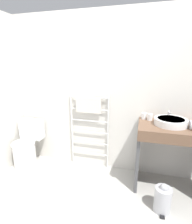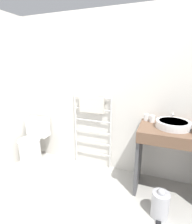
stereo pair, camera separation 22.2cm
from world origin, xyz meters
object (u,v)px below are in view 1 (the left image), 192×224
object	(u,v)px
towel_radiator	(89,116)
cup_near_wall	(144,116)
toilet	(27,147)
trash_bin	(163,199)
sink_basin	(171,122)
cup_near_edge	(150,117)

from	to	relation	value
towel_radiator	cup_near_wall	distance (m)	0.82
toilet	trash_bin	distance (m)	2.11
trash_bin	toilet	bearing A→B (deg)	168.67
toilet	sink_basin	xyz separation A→B (m)	(2.13, 0.05, 0.61)
toilet	trash_bin	size ratio (longest dim) A/B	2.11
trash_bin	cup_near_edge	bearing A→B (deg)	107.49
towel_radiator	sink_basin	size ratio (longest dim) A/B	3.02
sink_basin	trash_bin	world-z (taller)	sink_basin
toilet	sink_basin	bearing A→B (deg)	1.32
towel_radiator	trash_bin	distance (m)	1.45
sink_basin	cup_near_edge	distance (m)	0.28
cup_near_edge	trash_bin	distance (m)	1.00
cup_near_edge	toilet	bearing A→B (deg)	-174.46
towel_radiator	sink_basin	bearing A→B (deg)	-10.41
towel_radiator	cup_near_wall	world-z (taller)	towel_radiator
towel_radiator	cup_near_wall	bearing A→B (deg)	-2.64
toilet	trash_bin	xyz separation A→B (m)	(2.07, -0.41, -0.17)
cup_near_wall	sink_basin	bearing A→B (deg)	-27.91
sink_basin	cup_near_wall	bearing A→B (deg)	152.09
towel_radiator	trash_bin	bearing A→B (deg)	-31.88
towel_radiator	cup_near_edge	world-z (taller)	towel_radiator
towel_radiator	trash_bin	world-z (taller)	towel_radiator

